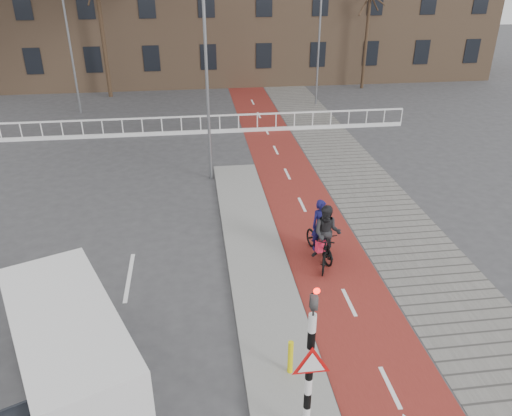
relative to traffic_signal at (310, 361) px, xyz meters
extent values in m
plane|color=#38383A|center=(0.60, 2.02, -1.99)|extent=(120.00, 120.00, 0.00)
cube|color=maroon|center=(2.10, 12.02, -1.98)|extent=(2.50, 60.00, 0.01)
cube|color=slate|center=(4.90, 12.02, -1.98)|extent=(3.00, 60.00, 0.01)
cube|color=gray|center=(-0.10, 6.02, -1.93)|extent=(1.80, 16.00, 0.12)
cylinder|color=black|center=(0.00, 0.02, -0.43)|extent=(0.14, 0.14, 2.88)
imported|color=black|center=(0.00, 0.02, 1.41)|extent=(0.13, 0.16, 0.80)
cylinder|color=#FF0C05|center=(0.00, -0.12, 1.59)|extent=(0.11, 0.02, 0.11)
cylinder|color=yellow|center=(0.01, 1.64, -1.45)|extent=(0.12, 0.12, 0.84)
imported|color=black|center=(1.86, 6.44, -1.51)|extent=(0.98, 1.90, 0.95)
imported|color=#141248|center=(1.86, 6.44, -0.91)|extent=(0.67, 0.51, 1.65)
cube|color=red|center=(1.75, 5.90, -1.32)|extent=(0.32, 0.24, 0.35)
imported|color=black|center=(1.91, 5.91, -1.43)|extent=(1.10, 1.89, 1.10)
imported|color=black|center=(1.91, 5.91, -0.88)|extent=(1.01, 0.90, 1.72)
cube|color=silver|center=(-4.58, 1.86, -0.90)|extent=(3.62, 5.09, 1.89)
cube|color=#288B1E|center=(-5.53, 1.86, -1.00)|extent=(1.23, 2.78, 0.55)
cube|color=#288B1E|center=(-3.62, 1.86, -1.00)|extent=(1.23, 2.78, 0.55)
cube|color=black|center=(-4.58, -0.16, -0.50)|extent=(1.58, 0.73, 0.90)
cylinder|color=black|center=(-3.20, 0.70, -1.66)|extent=(0.48, 0.70, 0.66)
cylinder|color=black|center=(-5.96, 3.01, -1.66)|extent=(0.48, 0.70, 0.66)
cylinder|color=black|center=(-4.48, 3.65, -1.66)|extent=(0.48, 0.70, 0.66)
cube|color=silver|center=(-4.40, 19.02, -1.04)|extent=(28.00, 0.08, 0.08)
cube|color=silver|center=(-4.40, 19.02, -1.89)|extent=(28.00, 0.10, 0.20)
cylinder|color=#2E2114|center=(-7.14, 27.74, 2.23)|extent=(0.27, 0.27, 8.43)
cylinder|color=#2E2114|center=(10.30, 27.90, 1.29)|extent=(0.22, 0.22, 6.56)
cylinder|color=slate|center=(-1.17, 12.97, 1.93)|extent=(0.12, 0.12, 7.84)
cylinder|color=slate|center=(-8.42, 23.95, 1.57)|extent=(0.12, 0.12, 7.13)
cylinder|color=slate|center=(6.00, 24.04, 1.62)|extent=(0.12, 0.12, 7.22)
camera|label=1|loc=(-1.80, -6.42, 6.33)|focal=35.00mm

